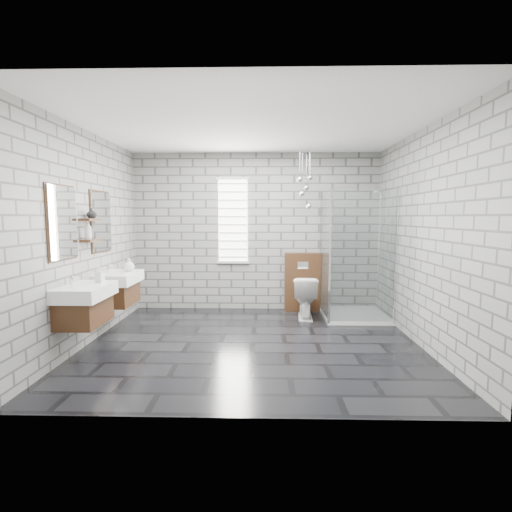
{
  "coord_description": "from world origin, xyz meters",
  "views": [
    {
      "loc": [
        0.15,
        -4.62,
        1.61
      ],
      "look_at": [
        0.03,
        0.35,
        1.09
      ],
      "focal_mm": 26.0,
      "sensor_mm": 36.0,
      "label": 1
    }
  ],
  "objects_px": {
    "cistern_panel": "(302,282)",
    "shower_enclosure": "(350,287)",
    "toilet": "(305,297)",
    "vanity_left": "(82,293)",
    "vanity_right": "(116,279)"
  },
  "relations": [
    {
      "from": "cistern_panel",
      "to": "shower_enclosure",
      "type": "xyz_separation_m",
      "value": [
        0.7,
        -0.52,
        0.0
      ]
    },
    {
      "from": "shower_enclosure",
      "to": "toilet",
      "type": "distance_m",
      "value": 0.72
    },
    {
      "from": "cistern_panel",
      "to": "shower_enclosure",
      "type": "height_order",
      "value": "shower_enclosure"
    },
    {
      "from": "shower_enclosure",
      "to": "cistern_panel",
      "type": "bearing_deg",
      "value": 143.59
    },
    {
      "from": "cistern_panel",
      "to": "toilet",
      "type": "distance_m",
      "value": 0.49
    },
    {
      "from": "vanity_left",
      "to": "vanity_right",
      "type": "xyz_separation_m",
      "value": [
        0.0,
        0.97,
        0.0
      ]
    },
    {
      "from": "cistern_panel",
      "to": "vanity_left",
      "type": "bearing_deg",
      "value": -139.97
    },
    {
      "from": "vanity_left",
      "to": "cistern_panel",
      "type": "xyz_separation_m",
      "value": [
        2.71,
        2.27,
        -0.26
      ]
    },
    {
      "from": "vanity_right",
      "to": "toilet",
      "type": "relative_size",
      "value": 2.33
    },
    {
      "from": "vanity_left",
      "to": "toilet",
      "type": "distance_m",
      "value": 3.29
    },
    {
      "from": "vanity_left",
      "to": "shower_enclosure",
      "type": "distance_m",
      "value": 3.84
    },
    {
      "from": "vanity_right",
      "to": "shower_enclosure",
      "type": "relative_size",
      "value": 0.77
    },
    {
      "from": "toilet",
      "to": "vanity_left",
      "type": "bearing_deg",
      "value": 37.37
    },
    {
      "from": "vanity_left",
      "to": "cistern_panel",
      "type": "relative_size",
      "value": 1.57
    },
    {
      "from": "vanity_left",
      "to": "shower_enclosure",
      "type": "relative_size",
      "value": 0.77
    }
  ]
}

